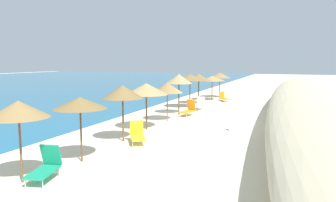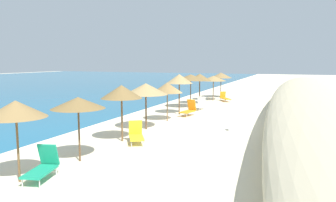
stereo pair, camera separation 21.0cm
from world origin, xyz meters
name	(u,v)px [view 2 (the right image)]	position (x,y,z in m)	size (l,w,h in m)	color
ground_plane	(201,121)	(0.00, 0.00, 0.00)	(160.00, 160.00, 0.00)	beige
dune_ridge	(320,104)	(2.77, -7.13, 1.19)	(53.24, 6.13, 2.38)	beige
beach_umbrella_1	(16,109)	(-12.65, 2.50, 2.41)	(1.96, 1.96, 2.69)	brown
beach_umbrella_2	(78,103)	(-10.07, 2.05, 2.32)	(2.09, 2.09, 2.55)	brown
beach_umbrella_3	(122,92)	(-6.61, 2.13, 2.44)	(2.01, 2.01, 2.78)	brown
beach_umbrella_4	(146,89)	(-3.65, 2.26, 2.34)	(2.51, 2.51, 2.67)	brown
beach_umbrella_5	(167,88)	(-0.74, 2.12, 2.20)	(1.99, 1.99, 2.55)	brown
beach_umbrella_6	(179,79)	(2.02, 2.29, 2.63)	(1.96, 1.96, 2.98)	brown
beach_umbrella_7	(191,77)	(5.40, 2.52, 2.58)	(2.57, 2.57, 2.83)	brown
beach_umbrella_8	(200,77)	(8.16, 2.56, 2.46)	(2.12, 2.12, 2.78)	brown
beach_umbrella_9	(213,78)	(11.42, 2.11, 2.20)	(2.48, 2.48, 2.46)	brown
beach_umbrella_10	(221,75)	(14.08, 1.95, 2.40)	(2.34, 2.34, 2.68)	brown
lounge_chair_0	(200,104)	(4.75, 1.54, 0.45)	(1.46, 0.78, 1.04)	white
lounge_chair_1	(225,98)	(11.17, 0.87, 0.35)	(1.67, 1.37, 0.91)	orange
lounge_chair_2	(136,134)	(-6.71, 1.31, 0.43)	(1.45, 1.24, 1.05)	yellow
lounge_chair_3	(189,109)	(1.74, 1.45, 0.47)	(1.57, 0.87, 1.15)	orange
lounge_chair_4	(43,166)	(-12.18, 1.95, 0.46)	(1.57, 1.02, 1.11)	#199972
cooler_box	(234,127)	(-2.19, -2.54, 0.21)	(0.55, 0.35, 0.43)	white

